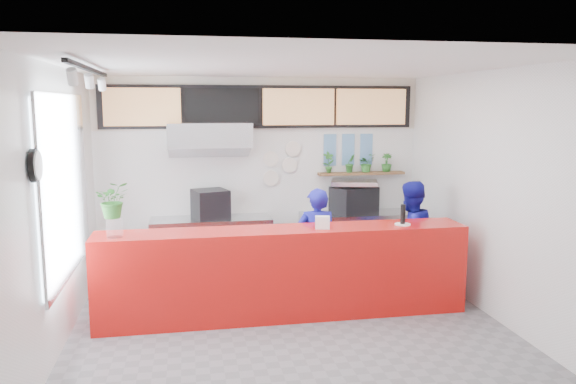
# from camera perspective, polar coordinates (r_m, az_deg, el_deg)

# --- Properties ---
(floor) EXTENTS (5.00, 5.00, 0.00)m
(floor) POSITION_cam_1_polar(r_m,az_deg,el_deg) (6.74, 0.24, -13.65)
(floor) COLOR slate
(floor) RESTS_ON ground
(ceiling) EXTENTS (5.00, 5.00, 0.00)m
(ceiling) POSITION_cam_1_polar(r_m,az_deg,el_deg) (6.25, 0.26, 12.71)
(ceiling) COLOR silver
(wall_back) EXTENTS (5.00, 0.00, 5.00)m
(wall_back) POSITION_cam_1_polar(r_m,az_deg,el_deg) (8.77, -2.76, 1.75)
(wall_back) COLOR white
(wall_back) RESTS_ON ground
(wall_left) EXTENTS (0.00, 5.00, 5.00)m
(wall_left) POSITION_cam_1_polar(r_m,az_deg,el_deg) (6.36, -22.48, -1.59)
(wall_left) COLOR white
(wall_left) RESTS_ON ground
(wall_right) EXTENTS (0.00, 5.00, 5.00)m
(wall_right) POSITION_cam_1_polar(r_m,az_deg,el_deg) (7.21, 20.18, -0.31)
(wall_right) COLOR white
(wall_right) RESTS_ON ground
(service_counter) EXTENTS (4.50, 0.60, 1.10)m
(service_counter) POSITION_cam_1_polar(r_m,az_deg,el_deg) (6.93, -0.37, -8.19)
(service_counter) COLOR red
(service_counter) RESTS_ON ground
(cream_band) EXTENTS (5.00, 0.02, 0.80)m
(cream_band) POSITION_cam_1_polar(r_m,az_deg,el_deg) (8.69, -2.80, 8.96)
(cream_band) COLOR beige
(cream_band) RESTS_ON wall_back
(prep_bench) EXTENTS (1.80, 0.60, 0.90)m
(prep_bench) POSITION_cam_1_polar(r_m,az_deg,el_deg) (8.60, -7.76, -5.58)
(prep_bench) COLOR #B2B5BA
(prep_bench) RESTS_ON ground
(panini_oven) EXTENTS (0.59, 0.59, 0.43)m
(panini_oven) POSITION_cam_1_polar(r_m,az_deg,el_deg) (8.46, -7.89, -1.22)
(panini_oven) COLOR black
(panini_oven) RESTS_ON prep_bench
(extraction_hood) EXTENTS (1.20, 0.70, 0.35)m
(extraction_hood) POSITION_cam_1_polar(r_m,az_deg,el_deg) (8.29, -7.98, 5.79)
(extraction_hood) COLOR #B2B5BA
(extraction_hood) RESTS_ON ceiling
(hood_lip) EXTENTS (1.20, 0.69, 0.31)m
(hood_lip) POSITION_cam_1_polar(r_m,az_deg,el_deg) (8.31, -7.95, 4.41)
(hood_lip) COLOR #B2B5BA
(hood_lip) RESTS_ON ceiling
(right_bench) EXTENTS (1.80, 0.60, 0.90)m
(right_bench) POSITION_cam_1_polar(r_m,az_deg,el_deg) (8.99, 7.10, -4.93)
(right_bench) COLOR #B2B5BA
(right_bench) RESTS_ON ground
(espresso_machine) EXTENTS (0.77, 0.66, 0.42)m
(espresso_machine) POSITION_cam_1_polar(r_m,az_deg,el_deg) (8.83, 6.71, -0.81)
(espresso_machine) COLOR black
(espresso_machine) RESTS_ON right_bench
(espresso_tray) EXTENTS (0.82, 0.67, 0.07)m
(espresso_tray) POSITION_cam_1_polar(r_m,az_deg,el_deg) (8.79, 6.74, 0.95)
(espresso_tray) COLOR silver
(espresso_tray) RESTS_ON espresso_machine
(herb_shelf) EXTENTS (1.40, 0.18, 0.04)m
(herb_shelf) POSITION_cam_1_polar(r_m,az_deg,el_deg) (9.02, 7.46, 1.89)
(herb_shelf) COLOR brown
(herb_shelf) RESTS_ON wall_back
(menu_board_far_left) EXTENTS (1.10, 0.10, 0.55)m
(menu_board_far_left) POSITION_cam_1_polar(r_m,az_deg,el_deg) (8.53, -14.57, 8.36)
(menu_board_far_left) COLOR tan
(menu_board_far_left) RESTS_ON wall_back
(menu_board_mid_left) EXTENTS (1.10, 0.10, 0.55)m
(menu_board_mid_left) POSITION_cam_1_polar(r_m,az_deg,el_deg) (8.52, -6.68, 8.58)
(menu_board_mid_left) COLOR black
(menu_board_mid_left) RESTS_ON wall_back
(menu_board_mid_right) EXTENTS (1.10, 0.10, 0.55)m
(menu_board_mid_right) POSITION_cam_1_polar(r_m,az_deg,el_deg) (8.68, 1.07, 8.64)
(menu_board_mid_right) COLOR tan
(menu_board_mid_right) RESTS_ON wall_back
(menu_board_far_right) EXTENTS (1.10, 0.10, 0.55)m
(menu_board_far_right) POSITION_cam_1_polar(r_m,az_deg,el_deg) (8.98, 8.43, 8.56)
(menu_board_far_right) COLOR tan
(menu_board_far_right) RESTS_ON wall_back
(soffit) EXTENTS (4.80, 0.04, 0.65)m
(soffit) POSITION_cam_1_polar(r_m,az_deg,el_deg) (8.66, -2.78, 8.63)
(soffit) COLOR black
(soffit) RESTS_ON wall_back
(window_pane) EXTENTS (0.04, 2.20, 1.90)m
(window_pane) POSITION_cam_1_polar(r_m,az_deg,el_deg) (6.62, -21.79, 0.58)
(window_pane) COLOR silver
(window_pane) RESTS_ON wall_left
(window_frame) EXTENTS (0.03, 2.30, 2.00)m
(window_frame) POSITION_cam_1_polar(r_m,az_deg,el_deg) (6.61, -21.62, 0.58)
(window_frame) COLOR #B2B5BA
(window_frame) RESTS_ON wall_left
(wall_clock_rim) EXTENTS (0.05, 0.30, 0.30)m
(wall_clock_rim) POSITION_cam_1_polar(r_m,az_deg,el_deg) (5.41, -24.36, 2.46)
(wall_clock_rim) COLOR black
(wall_clock_rim) RESTS_ON wall_left
(wall_clock_face) EXTENTS (0.02, 0.26, 0.26)m
(wall_clock_face) POSITION_cam_1_polar(r_m,az_deg,el_deg) (5.41, -24.06, 2.47)
(wall_clock_face) COLOR white
(wall_clock_face) RESTS_ON wall_left
(track_rail) EXTENTS (0.05, 2.40, 0.04)m
(track_rail) POSITION_cam_1_polar(r_m,az_deg,el_deg) (6.21, -19.59, 11.68)
(track_rail) COLOR black
(track_rail) RESTS_ON ceiling
(dec_plate_a) EXTENTS (0.24, 0.03, 0.24)m
(dec_plate_a) POSITION_cam_1_polar(r_m,az_deg,el_deg) (8.73, -1.77, 3.38)
(dec_plate_a) COLOR silver
(dec_plate_a) RESTS_ON wall_back
(dec_plate_b) EXTENTS (0.24, 0.03, 0.24)m
(dec_plate_b) POSITION_cam_1_polar(r_m,az_deg,el_deg) (8.79, 0.17, 2.77)
(dec_plate_b) COLOR silver
(dec_plate_b) RESTS_ON wall_back
(dec_plate_c) EXTENTS (0.24, 0.03, 0.24)m
(dec_plate_c) POSITION_cam_1_polar(r_m,az_deg,el_deg) (8.76, -1.76, 1.43)
(dec_plate_c) COLOR silver
(dec_plate_c) RESTS_ON wall_back
(dec_plate_d) EXTENTS (0.24, 0.03, 0.24)m
(dec_plate_d) POSITION_cam_1_polar(r_m,az_deg,el_deg) (8.78, 0.49, 4.40)
(dec_plate_d) COLOR silver
(dec_plate_d) RESTS_ON wall_back
(photo_frame_a) EXTENTS (0.20, 0.02, 0.25)m
(photo_frame_a) POSITION_cam_1_polar(r_m,az_deg,el_deg) (8.91, 4.29, 5.08)
(photo_frame_a) COLOR #598CBF
(photo_frame_a) RESTS_ON wall_back
(photo_frame_b) EXTENTS (0.20, 0.02, 0.25)m
(photo_frame_b) POSITION_cam_1_polar(r_m,az_deg,el_deg) (8.99, 6.15, 5.09)
(photo_frame_b) COLOR #598CBF
(photo_frame_b) RESTS_ON wall_back
(photo_frame_c) EXTENTS (0.20, 0.02, 0.25)m
(photo_frame_c) POSITION_cam_1_polar(r_m,az_deg,el_deg) (9.08, 7.97, 5.09)
(photo_frame_c) COLOR #598CBF
(photo_frame_c) RESTS_ON wall_back
(photo_frame_d) EXTENTS (0.20, 0.02, 0.25)m
(photo_frame_d) POSITION_cam_1_polar(r_m,az_deg,el_deg) (8.93, 4.27, 3.48)
(photo_frame_d) COLOR #598CBF
(photo_frame_d) RESTS_ON wall_back
(photo_frame_e) EXTENTS (0.20, 0.02, 0.25)m
(photo_frame_e) POSITION_cam_1_polar(r_m,az_deg,el_deg) (9.01, 6.12, 3.51)
(photo_frame_e) COLOR #598CBF
(photo_frame_e) RESTS_ON wall_back
(photo_frame_f) EXTENTS (0.20, 0.02, 0.25)m
(photo_frame_f) POSITION_cam_1_polar(r_m,az_deg,el_deg) (9.10, 7.94, 3.52)
(photo_frame_f) COLOR #598CBF
(photo_frame_f) RESTS_ON wall_back
(staff_center) EXTENTS (0.59, 0.43, 1.51)m
(staff_center) POSITION_cam_1_polar(r_m,az_deg,el_deg) (7.46, 2.91, -5.33)
(staff_center) COLOR #151796
(staff_center) RESTS_ON ground
(staff_right) EXTENTS (0.92, 0.82, 1.56)m
(staff_right) POSITION_cam_1_polar(r_m,az_deg,el_deg) (7.91, 12.23, -4.52)
(staff_right) COLOR #151796
(staff_right) RESTS_ON ground
(herb_a) EXTENTS (0.19, 0.14, 0.34)m
(herb_a) POSITION_cam_1_polar(r_m,az_deg,el_deg) (8.85, 4.13, 3.04)
(herb_a) COLOR #2B6D26
(herb_a) RESTS_ON herb_shelf
(herb_b) EXTENTS (0.20, 0.18, 0.29)m
(herb_b) POSITION_cam_1_polar(r_m,az_deg,el_deg) (8.95, 6.34, 2.92)
(herb_b) COLOR #2B6D26
(herb_b) RESTS_ON herb_shelf
(herb_c) EXTENTS (0.32, 0.30, 0.29)m
(herb_c) POSITION_cam_1_polar(r_m,az_deg,el_deg) (9.03, 7.97, 2.95)
(herb_c) COLOR #2B6D26
(herb_c) RESTS_ON herb_shelf
(herb_d) EXTENTS (0.21, 0.20, 0.29)m
(herb_d) POSITION_cam_1_polar(r_m,az_deg,el_deg) (9.14, 9.98, 2.97)
(herb_d) COLOR #2B6D26
(herb_d) RESTS_ON herb_shelf
(glass_vase) EXTENTS (0.22, 0.22, 0.22)m
(glass_vase) POSITION_cam_1_polar(r_m,az_deg,el_deg) (6.63, -17.21, -3.46)
(glass_vase) COLOR white
(glass_vase) RESTS_ON service_counter
(basil_vase) EXTENTS (0.43, 0.38, 0.42)m
(basil_vase) POSITION_cam_1_polar(r_m,az_deg,el_deg) (6.57, -17.34, -0.76)
(basil_vase) COLOR #2B6D26
(basil_vase) RESTS_ON glass_vase
(napkin_holder) EXTENTS (0.19, 0.14, 0.15)m
(napkin_holder) POSITION_cam_1_polar(r_m,az_deg,el_deg) (6.79, 3.51, -3.11)
(napkin_holder) COLOR white
(napkin_holder) RESTS_ON service_counter
(white_plate) EXTENTS (0.24, 0.24, 0.01)m
(white_plate) POSITION_cam_1_polar(r_m,az_deg,el_deg) (7.14, 11.56, -3.23)
(white_plate) COLOR white
(white_plate) RESTS_ON service_counter
(pepper_mill) EXTENTS (0.07, 0.07, 0.24)m
(pepper_mill) POSITION_cam_1_polar(r_m,az_deg,el_deg) (7.12, 11.59, -2.22)
(pepper_mill) COLOR black
(pepper_mill) RESTS_ON white_plate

